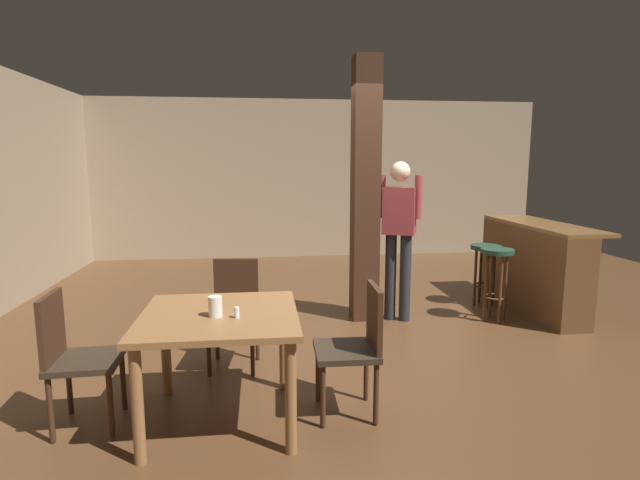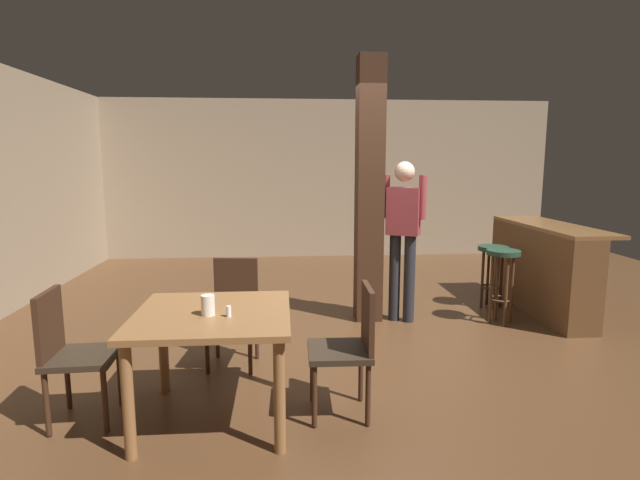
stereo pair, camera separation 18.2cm
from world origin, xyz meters
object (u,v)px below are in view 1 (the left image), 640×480
Objects in this scene: dining_table at (220,330)px; bar_counter at (532,265)px; chair_north at (235,307)px; chair_east at (357,343)px; bar_stool_near at (497,267)px; chair_west at (73,353)px; napkin_cup at (215,306)px; bar_stool_mid at (485,260)px; salt_shaker at (237,312)px; standing_person at (399,229)px.

dining_table is 4.08m from bar_counter.
chair_north is 1.00× the size of chair_east.
bar_counter reaches higher than bar_stool_near.
bar_stool_near is at bearing 25.52° from chair_west.
napkin_cup is at bearing -146.30° from bar_stool_near.
dining_table is at bearing 76.02° from napkin_cup.
chair_north is at bearing 87.20° from dining_table.
chair_north is at bearing 86.40° from napkin_cup.
bar_stool_mid is (2.94, 2.44, -0.26)m from napkin_cup.
dining_table is 1.13× the size of chair_east.
chair_east is at bearing -0.92° from chair_west.
bar_counter is at bearing 35.11° from salt_shaker.
chair_north is 6.74× the size of napkin_cup.
chair_west reaches higher than napkin_cup.
salt_shaker reaches higher than dining_table.
bar_stool_near is (2.67, 1.92, -0.19)m from salt_shaker.
napkin_cup is (0.91, -0.09, 0.31)m from chair_west.
chair_north reaches higher than dining_table.
bar_counter is (3.45, 2.28, -0.30)m from napkin_cup.
bar_stool_near is at bearing 35.68° from salt_shaker.
dining_table is 3.32m from bar_stool_near.
chair_east reaches higher than napkin_cup.
bar_counter is at bearing 8.21° from standing_person.
standing_person is at bearing 31.32° from chair_north.
chair_north reaches higher than bar_stool_mid.
bar_counter reaches higher than napkin_cup.
napkin_cup is 0.18× the size of bar_stool_mid.
bar_counter is at bearing 20.68° from chair_north.
chair_east is at bearing -130.28° from bar_stool_mid.
bar_counter is (3.39, 1.28, 0.01)m from chair_north.
dining_table is at bearing 179.66° from chair_east.
standing_person reaches higher than salt_shaker.
salt_shaker is 0.09× the size of bar_stool_near.
dining_table is 7.64× the size of napkin_cup.
bar_stool_near is at bearing -147.34° from bar_counter.
chair_west is 1.84m from chair_east.
chair_west and chair_east have the same top height.
napkin_cup is 1.85× the size of salt_shaker.
chair_north is 1.20× the size of bar_stool_mid.
chair_north is 1.28m from chair_east.
napkin_cup is at bearing -176.02° from chair_east.
napkin_cup is 3.83m from bar_stool_mid.
bar_stool_mid is (-0.50, 0.16, 0.04)m from bar_counter.
dining_table is 1.13× the size of chair_west.
chair_north and chair_east have the same top height.
napkin_cup is (-0.06, -1.00, 0.31)m from chair_north.
dining_table is at bearing 135.35° from salt_shaker.
bar_stool_mid is at bearing 31.32° from chair_west.
standing_person is 1.77m from bar_counter.
bar_counter is 2.32× the size of bar_stool_near.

